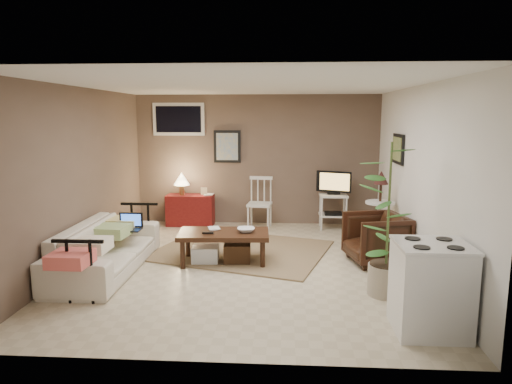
# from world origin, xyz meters

# --- Properties ---
(floor) EXTENTS (5.00, 5.00, 0.00)m
(floor) POSITION_xyz_m (0.00, 0.00, 0.00)
(floor) COLOR #C1B293
(floor) RESTS_ON ground
(art_back) EXTENTS (0.50, 0.03, 0.60)m
(art_back) POSITION_xyz_m (-0.55, 2.48, 1.45)
(art_back) COLOR black
(art_right) EXTENTS (0.03, 0.60, 0.45)m
(art_right) POSITION_xyz_m (2.23, 1.05, 1.52)
(art_right) COLOR black
(window) EXTENTS (0.96, 0.03, 0.60)m
(window) POSITION_xyz_m (-1.45, 2.48, 1.95)
(window) COLOR silver
(rug) EXTENTS (2.88, 2.56, 0.02)m
(rug) POSITION_xyz_m (-0.12, 0.65, 0.01)
(rug) COLOR #8D7452
(rug) RESTS_ON floor
(coffee_table) EXTENTS (1.26, 0.70, 0.47)m
(coffee_table) POSITION_xyz_m (-0.32, 0.08, 0.26)
(coffee_table) COLOR #35180E
(coffee_table) RESTS_ON floor
(sofa) EXTENTS (0.62, 2.13, 0.83)m
(sofa) POSITION_xyz_m (-1.80, -0.35, 0.42)
(sofa) COLOR white
(sofa) RESTS_ON floor
(sofa_pillows) EXTENTS (0.41, 2.03, 0.14)m
(sofa_pillows) POSITION_xyz_m (-1.75, -0.60, 0.51)
(sofa_pillows) COLOR #F5E7CB
(sofa_pillows) RESTS_ON sofa
(sofa_end_rails) EXTENTS (0.57, 2.13, 0.72)m
(sofa_end_rails) POSITION_xyz_m (-1.68, -0.35, 0.36)
(sofa_end_rails) COLOR black
(sofa_end_rails) RESTS_ON floor
(laptop) EXTENTS (0.33, 0.24, 0.22)m
(laptop) POSITION_xyz_m (-1.60, 0.02, 0.54)
(laptop) COLOR black
(laptop) RESTS_ON sofa
(red_console) EXTENTS (0.86, 0.38, 0.99)m
(red_console) POSITION_xyz_m (-1.24, 2.24, 0.34)
(red_console) COLOR maroon
(red_console) RESTS_ON floor
(spindle_chair) EXTENTS (0.45, 0.45, 0.92)m
(spindle_chair) POSITION_xyz_m (0.07, 2.12, 0.43)
(spindle_chair) COLOR silver
(spindle_chair) RESTS_ON floor
(tv_stand) EXTENTS (0.60, 0.40, 1.05)m
(tv_stand) POSITION_xyz_m (1.39, 2.13, 0.55)
(tv_stand) COLOR silver
(tv_stand) RESTS_ON floor
(side_table) EXTENTS (0.44, 0.44, 1.19)m
(side_table) POSITION_xyz_m (1.99, 1.02, 0.73)
(side_table) COLOR silver
(side_table) RESTS_ON floor
(armchair) EXTENTS (0.84, 0.88, 0.76)m
(armchair) POSITION_xyz_m (1.78, 0.22, 0.38)
(armchair) COLOR black
(armchair) RESTS_ON floor
(potted_plant) EXTENTS (0.44, 0.44, 1.76)m
(potted_plant) POSITION_xyz_m (1.67, -0.94, 0.94)
(potted_plant) COLOR gray
(potted_plant) RESTS_ON floor
(stove) EXTENTS (0.66, 0.62, 0.87)m
(stove) POSITION_xyz_m (1.89, -1.82, 0.43)
(stove) COLOR silver
(stove) RESTS_ON floor
(bowl) EXTENTS (0.24, 0.08, 0.24)m
(bowl) POSITION_xyz_m (-0.00, 0.09, 0.56)
(bowl) COLOR #35180E
(bowl) RESTS_ON coffee_table
(book_table) EXTENTS (0.15, 0.06, 0.21)m
(book_table) POSITION_xyz_m (-0.54, 0.22, 0.55)
(book_table) COLOR #35180E
(book_table) RESTS_ON coffee_table
(book_console) EXTENTS (0.16, 0.03, 0.22)m
(book_console) POSITION_xyz_m (-0.95, 2.25, 0.68)
(book_console) COLOR #35180E
(book_console) RESTS_ON red_console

